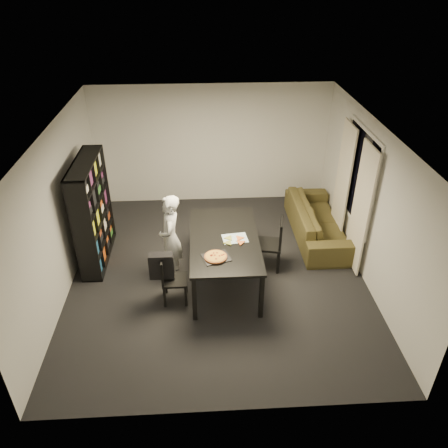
{
  "coord_description": "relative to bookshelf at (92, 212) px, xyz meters",
  "views": [
    {
      "loc": [
        -0.25,
        -6.1,
        4.75
      ],
      "look_at": [
        0.1,
        -0.09,
        1.05
      ],
      "focal_mm": 35.0,
      "sensor_mm": 36.0,
      "label": 1
    }
  ],
  "objects": [
    {
      "name": "window_pane",
      "position": [
        4.64,
        -0.0,
        0.55
      ],
      "size": [
        0.02,
        1.4,
        1.6
      ],
      "primitive_type": "cube",
      "color": "black",
      "rests_on": "room"
    },
    {
      "name": "pizza_slices",
      "position": [
        2.41,
        -0.87,
        -0.1
      ],
      "size": [
        0.42,
        0.37,
        0.01
      ],
      "primitive_type": null,
      "rotation": [
        0.0,
        0.0,
        -0.18
      ],
      "color": "gold",
      "rests_on": "dining_table"
    },
    {
      "name": "sofa",
      "position": [
        4.16,
        0.49,
        -0.62
      ],
      "size": [
        0.89,
        2.27,
        0.66
      ],
      "primitive_type": "imported",
      "rotation": [
        0.0,
        0.0,
        1.57
      ],
      "color": "#45421B",
      "rests_on": "room"
    },
    {
      "name": "bookshelf",
      "position": [
        0.0,
        0.0,
        0.0
      ],
      "size": [
        0.35,
        1.5,
        1.9
      ],
      "primitive_type": "cube",
      "color": "black",
      "rests_on": "room"
    },
    {
      "name": "kitchen_towel",
      "position": [
        2.43,
        -0.81,
        -0.11
      ],
      "size": [
        0.43,
        0.35,
        0.01
      ],
      "primitive_type": "cube",
      "rotation": [
        0.0,
        0.0,
        0.12
      ],
      "color": "white",
      "rests_on": "dining_table"
    },
    {
      "name": "chair_left",
      "position": [
        1.37,
        -1.26,
        -0.48
      ],
      "size": [
        0.39,
        0.39,
        0.83
      ],
      "rotation": [
        0.0,
        0.0,
        1.57
      ],
      "color": "black",
      "rests_on": "room"
    },
    {
      "name": "room",
      "position": [
        2.16,
        -0.6,
        0.35
      ],
      "size": [
        5.01,
        5.51,
        2.61
      ],
      "color": "black",
      "rests_on": "ground"
    },
    {
      "name": "draped_jacket",
      "position": [
        1.25,
        -1.26,
        -0.26
      ],
      "size": [
        0.39,
        0.16,
        0.46
      ],
      "rotation": [
        0.0,
        0.0,
        1.57
      ],
      "color": "black",
      "rests_on": "chair_left"
    },
    {
      "name": "pepperoni_pizza",
      "position": [
        2.09,
        -1.32,
        -0.09
      ],
      "size": [
        0.35,
        0.35,
        0.03
      ],
      "rotation": [
        0.0,
        0.0,
        0.02
      ],
      "color": "brown",
      "rests_on": "dining_table"
    },
    {
      "name": "window_frame",
      "position": [
        4.64,
        -0.0,
        0.55
      ],
      "size": [
        0.03,
        1.52,
        1.72
      ],
      "primitive_type": "cube",
      "color": "white",
      "rests_on": "room"
    },
    {
      "name": "chair_right",
      "position": [
        3.14,
        -0.48,
        -0.4
      ],
      "size": [
        0.53,
        0.53,
        0.97
      ],
      "rotation": [
        0.0,
        0.0,
        -1.78
      ],
      "color": "black",
      "rests_on": "room"
    },
    {
      "name": "curtain_left",
      "position": [
        4.56,
        -0.52,
        0.2
      ],
      "size": [
        0.03,
        0.7,
        2.25
      ],
      "primitive_type": "cube",
      "color": "beige",
      "rests_on": "room"
    },
    {
      "name": "baking_tray",
      "position": [
        2.1,
        -1.32,
        -0.11
      ],
      "size": [
        0.47,
        0.42,
        0.01
      ],
      "primitive_type": "cube",
      "rotation": [
        0.0,
        0.0,
        0.29
      ],
      "color": "black",
      "rests_on": "dining_table"
    },
    {
      "name": "person",
      "position": [
        1.37,
        -0.61,
        -0.18
      ],
      "size": [
        0.38,
        0.56,
        1.53
      ],
      "primitive_type": "imported",
      "rotation": [
        0.0,
        0.0,
        -1.59
      ],
      "color": "silver",
      "rests_on": "room"
    },
    {
      "name": "curtain_right",
      "position": [
        4.56,
        0.52,
        0.2
      ],
      "size": [
        0.03,
        0.7,
        2.25
      ],
      "primitive_type": "cube",
      "color": "beige",
      "rests_on": "room"
    },
    {
      "name": "dining_table",
      "position": [
        2.26,
        -0.79,
        -0.19
      ],
      "size": [
        1.11,
        2.01,
        0.84
      ],
      "color": "black",
      "rests_on": "room"
    }
  ]
}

